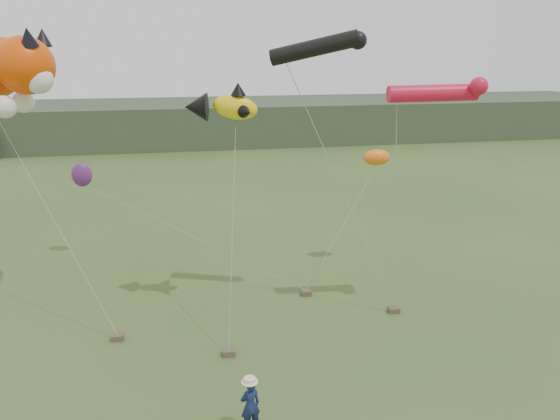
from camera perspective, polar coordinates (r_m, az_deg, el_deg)
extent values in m
plane|color=#385123|center=(15.89, -1.68, -20.90)|extent=(120.00, 120.00, 0.00)
cube|color=#2D3D28|center=(57.96, -8.68, 9.12)|extent=(90.00, 12.00, 4.00)
imported|color=#131F4A|center=(15.10, -3.13, -19.71)|extent=(0.61, 0.47, 1.48)
cube|color=brown|center=(20.02, -16.60, -12.62)|extent=(0.40, 0.32, 0.20)
cube|color=brown|center=(18.48, -5.37, -14.60)|extent=(0.40, 0.32, 0.20)
cube|color=brown|center=(21.43, 11.80, -10.17)|extent=(0.40, 0.32, 0.20)
cube|color=brown|center=(22.34, 2.75, -8.64)|extent=(0.40, 0.32, 0.20)
sphere|color=#EA4504|center=(22.03, -25.07, 13.52)|extent=(2.06, 2.06, 2.06)
cone|color=black|center=(21.39, -24.86, 16.11)|extent=(0.64, 0.78, 0.77)
cone|color=black|center=(22.45, -23.57, 16.23)|extent=(0.64, 0.74, 0.73)
sphere|color=white|center=(21.61, -23.94, 12.39)|extent=(1.03, 1.03, 1.03)
sphere|color=white|center=(21.64, -26.82, 9.59)|extent=(0.80, 0.80, 0.80)
sphere|color=white|center=(23.12, -25.22, 10.16)|extent=(0.80, 0.80, 0.80)
ellipsoid|color=yellow|center=(19.43, -4.70, 10.64)|extent=(1.79, 0.97, 1.09)
cone|color=black|center=(19.68, -8.78, 10.58)|extent=(0.96, 1.14, 1.01)
cone|color=black|center=(19.39, -4.40, 12.47)|extent=(0.56, 0.56, 0.45)
cone|color=black|center=(18.93, -3.47, 10.15)|extent=(0.60, 0.63, 0.45)
cone|color=black|center=(20.04, -3.88, 10.53)|extent=(0.60, 0.63, 0.45)
cylinder|color=black|center=(19.93, 3.59, 16.54)|extent=(3.18, 1.73, 1.26)
sphere|color=black|center=(19.84, 8.14, 17.14)|extent=(0.63, 0.63, 0.63)
cylinder|color=red|center=(19.79, 15.66, 11.67)|extent=(3.16, 0.84, 0.63)
sphere|color=red|center=(19.98, 20.06, 12.06)|extent=(0.62, 0.62, 0.62)
ellipsoid|color=orange|center=(24.41, 10.06, 5.43)|extent=(1.20, 0.70, 0.70)
ellipsoid|color=#622471|center=(26.87, -20.00, 3.49)|extent=(0.93, 0.62, 1.13)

